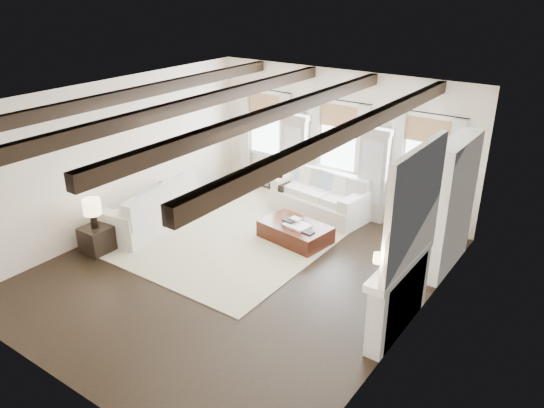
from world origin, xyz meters
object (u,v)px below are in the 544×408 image
Objects in this scene: sofa_back at (321,196)px; side_table_back at (280,194)px; sofa_left at (152,211)px; side_table_front at (97,239)px; ottoman at (295,232)px.

sofa_back is 4.03× the size of side_table_back.
side_table_front is (-0.08, -1.41, -0.13)m from sofa_left.
side_table_front reaches higher than ottoman.
sofa_left reaches higher than side_table_back.
ottoman is 3.99m from side_table_front.
sofa_back is 1.57m from ottoman.
side_table_back is (-1.29, 1.31, 0.11)m from ottoman.
side_table_front is 0.90× the size of side_table_back.
sofa_left is at bearing -148.04° from ottoman.
sofa_back reaches higher than side_table_back.
sofa_left is at bearing 86.94° from side_table_front.
side_table_front is at bearing -112.68° from side_table_back.
sofa_back is at bearing 47.17° from sofa_left.
side_table_front is 4.33m from side_table_back.
sofa_left is 1.69× the size of ottoman.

